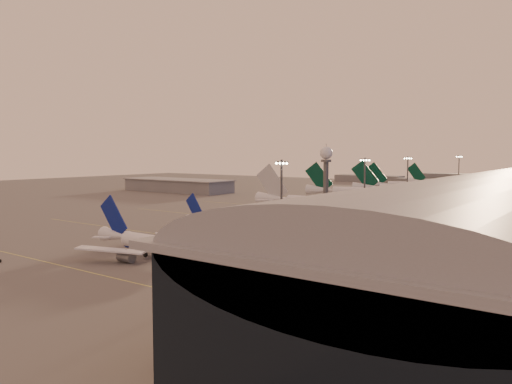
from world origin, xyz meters
The scene contains 23 objects.
ground centered at (0.00, 0.00, 0.00)m, with size 700.00×700.00×0.00m, color #4D4B4B.
taxiway_markings centered at (30.00, 56.00, 0.01)m, with size 180.00×185.25×0.02m.
hangar centered at (-120.00, 140.00, 4.32)m, with size 82.00×27.00×8.50m.
radar_tower centered at (5.00, 120.00, 20.95)m, with size 6.40×6.40×31.10m.
mast_a centered at (58.00, 0.00, 13.74)m, with size 3.60×0.56×25.00m.
mast_b centered at (55.00, 55.00, 13.74)m, with size 3.60×0.56×25.00m.
mast_c centered at (50.00, 110.00, 13.74)m, with size 3.60×0.56×25.00m.
mast_d centered at (48.00, 200.00, 13.74)m, with size 3.60×0.56×25.00m.
distant_horizon centered at (2.62, 325.14, 3.89)m, with size 165.00×37.50×9.00m.
narrowbody_near centered at (28.65, -16.12, 3.08)m, with size 38.92×31.11×15.22m.
narrowbody_mid centered at (20.34, 20.54, 2.62)m, with size 33.03×26.23×12.92m.
widebody_white centered at (23.18, 81.51, 3.78)m, with size 62.00×49.58×21.79m.
greentail_a centered at (12.04, 144.49, 3.81)m, with size 58.55×46.78×21.57m.
greentail_b centered at (24.81, 178.52, 3.91)m, with size 59.25×47.16×22.14m.
greentail_c centered at (12.70, 218.35, 3.58)m, with size 53.81×42.76×20.28m.
greentail_d centered at (23.56, 257.48, 3.40)m, with size 53.08×42.75×19.27m.
gsv_catering_a centered at (59.00, -14.48, 2.31)m, with size 5.64×2.73×4.61m.
gsv_tug_mid centered at (1.56, 18.40, 0.46)m, with size 3.61×2.88×0.90m.
gsv_truck_b centered at (53.11, 35.71, 1.02)m, with size 4.97×1.93×2.00m.
gsv_truck_c centered at (2.84, 60.71, 1.12)m, with size 5.61×4.67×2.20m.
gsv_catering_b centered at (59.70, 63.27, 2.29)m, with size 5.60×2.70×4.59m.
gsv_tug_far centered at (26.33, 101.62, 0.48)m, with size 2.42×3.50×0.93m.
gsv_tug_hangar centered at (55.36, 148.47, 0.55)m, with size 4.34×3.83×1.06m.
Camera 1 is at (125.02, -100.96, 26.82)m, focal length 35.00 mm.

